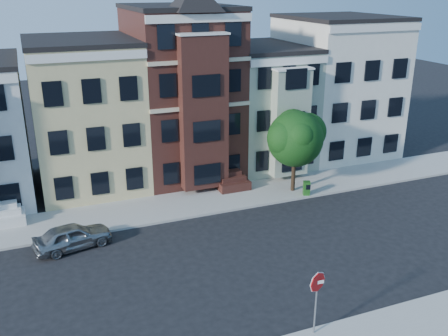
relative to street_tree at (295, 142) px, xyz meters
name	(u,v)px	position (x,y,z in m)	size (l,w,h in m)	color
ground	(265,258)	(-5.72, -7.34, -3.64)	(120.00, 120.00, 0.00)	black
far_sidewalk	(213,200)	(-5.72, 0.66, -3.56)	(60.00, 4.00, 0.15)	#9E9B93
house_yellow	(86,116)	(-12.72, 7.16, 1.36)	(7.00, 9.00, 10.00)	#D3BF82
house_brown	(181,94)	(-5.72, 7.16, 2.36)	(7.00, 9.00, 12.00)	#3B1B15
house_green	(260,106)	(0.78, 7.16, 0.86)	(6.00, 9.00, 9.00)	#929E89
house_cream	(336,87)	(7.78, 7.16, 1.86)	(8.00, 9.00, 11.00)	white
street_tree	(295,142)	(0.00, 0.00, 0.00)	(5.99, 5.99, 6.97)	#1A4617
parked_car	(73,236)	(-15.04, -2.42, -2.92)	(1.68, 4.17, 1.42)	gray
newspaper_box	(307,188)	(0.47, -1.04, -3.00)	(0.44, 0.39, 0.97)	#215E1C
stop_sign	(316,299)	(-6.60, -13.64, -1.86)	(0.90, 0.12, 3.26)	#BF090A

